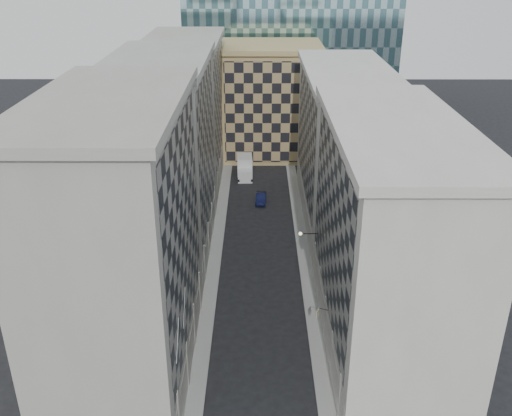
{
  "coord_description": "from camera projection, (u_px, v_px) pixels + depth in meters",
  "views": [
    {
      "loc": [
        -0.26,
        -28.64,
        33.21
      ],
      "look_at": [
        -0.39,
        15.31,
        13.1
      ],
      "focal_mm": 40.0,
      "sensor_mm": 36.0,
      "label": 1
    }
  ],
  "objects": [
    {
      "name": "box_truck",
      "position": [
        245.0,
        168.0,
        90.37
      ],
      "size": [
        2.56,
        5.83,
        3.15
      ],
      "rotation": [
        0.0,
        0.0,
        0.04
      ],
      "color": "silver",
      "rests_on": "ground"
    },
    {
      "name": "bldg_right_b",
      "position": [
        343.0,
        145.0,
        73.92
      ],
      "size": [
        10.8,
        28.8,
        19.7
      ],
      "color": "#BAB5AA",
      "rests_on": "ground"
    },
    {
      "name": "sidewalk_east",
      "position": [
        304.0,
        257.0,
        67.09
      ],
      "size": [
        1.5,
        100.0,
        0.15
      ],
      "primitive_type": "cube",
      "color": "gray",
      "rests_on": "ground"
    },
    {
      "name": "shop_sign",
      "position": [
        318.0,
        313.0,
        50.33
      ],
      "size": [
        1.07,
        0.68,
        0.79
      ],
      "rotation": [
        0.0,
        0.0,
        -0.41
      ],
      "color": "black",
      "rests_on": "ground"
    },
    {
      "name": "dark_car",
      "position": [
        261.0,
        198.0,
        81.28
      ],
      "size": [
        1.64,
        4.12,
        1.33
      ],
      "primitive_type": "imported",
      "rotation": [
        0.0,
        0.0,
        -0.06
      ],
      "color": "#0E1235",
      "rests_on": "ground"
    },
    {
      "name": "flagpoles_left",
      "position": [
        181.0,
        323.0,
        42.0
      ],
      "size": [
        0.1,
        6.33,
        2.33
      ],
      "color": "gray",
      "rests_on": "ground"
    },
    {
      "name": "bldg_left_a",
      "position": [
        123.0,
        245.0,
        44.97
      ],
      "size": [
        10.8,
        22.8,
        23.7
      ],
      "color": "gray",
      "rests_on": "ground"
    },
    {
      "name": "tan_block",
      "position": [
        271.0,
        100.0,
        97.67
      ],
      "size": [
        16.8,
        14.8,
        18.8
      ],
      "color": "tan",
      "rests_on": "ground"
    },
    {
      "name": "bracket_lamp",
      "position": [
        302.0,
        234.0,
        59.09
      ],
      "size": [
        1.98,
        0.36,
        0.36
      ],
      "color": "black",
      "rests_on": "ground"
    },
    {
      "name": "bldg_left_c",
      "position": [
        187.0,
        112.0,
        85.39
      ],
      "size": [
        10.8,
        22.8,
        21.7
      ],
      "color": "gray",
      "rests_on": "ground"
    },
    {
      "name": "sidewalk_west",
      "position": [
        215.0,
        257.0,
        67.12
      ],
      "size": [
        1.5,
        100.0,
        0.15
      ],
      "primitive_type": "cube",
      "color": "gray",
      "rests_on": "ground"
    },
    {
      "name": "bldg_left_b",
      "position": [
        165.0,
        158.0,
        65.18
      ],
      "size": [
        10.8,
        22.8,
        22.7
      ],
      "color": "gray",
      "rests_on": "ground"
    },
    {
      "name": "bldg_right_a",
      "position": [
        386.0,
        239.0,
        49.18
      ],
      "size": [
        10.8,
        26.8,
        20.7
      ],
      "color": "#BAB5AA",
      "rests_on": "ground"
    }
  ]
}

